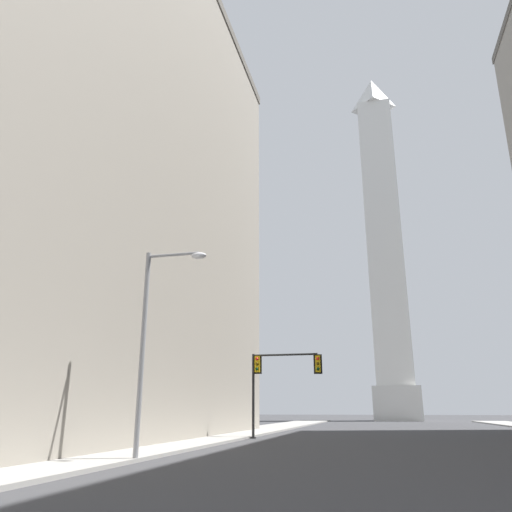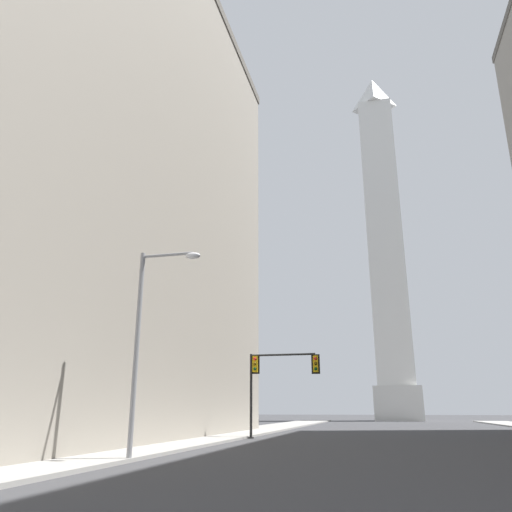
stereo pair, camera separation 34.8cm
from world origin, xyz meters
name	(u,v)px [view 1 (the left image)]	position (x,y,z in m)	size (l,w,h in m)	color
sidewalk_left	(219,436)	(-13.77, 32.64, 0.07)	(5.00, 108.81, 0.15)	gray
building_left	(57,167)	(-23.71, 24.71, 18.38)	(19.75, 42.42, 36.73)	gray
obelisk	(384,240)	(0.00, 90.67, 33.05)	(8.07, 8.07, 68.94)	silver
traffic_light_mid_left	(276,373)	(-9.40, 31.69, 4.28)	(5.01, 0.52, 5.62)	black
street_lamp	(153,328)	(-11.02, 15.19, 4.94)	(2.63, 0.36, 8.09)	gray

